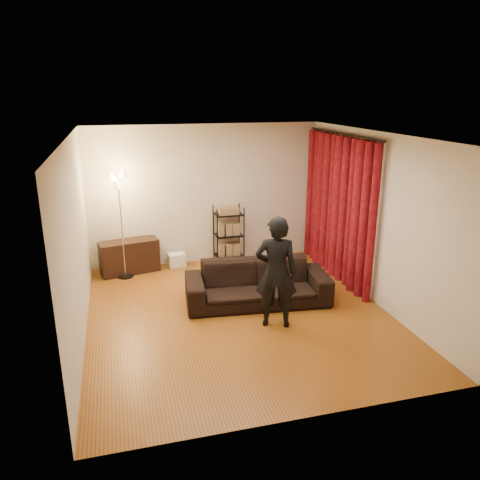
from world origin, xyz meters
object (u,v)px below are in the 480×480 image
object	(u,v)px
floor_lamp	(122,226)
storage_boxes	(177,260)
person	(276,272)
media_cabinet	(130,257)
sofa	(257,283)
wire_shelf	(229,235)

from	to	relation	value
floor_lamp	storage_boxes	bearing A→B (deg)	16.17
person	media_cabinet	world-z (taller)	person
storage_boxes	person	bearing A→B (deg)	-68.68
sofa	wire_shelf	size ratio (longest dim) A/B	1.97
sofa	storage_boxes	xyz separation A→B (m)	(-1.04, 1.96, -0.20)
media_cabinet	floor_lamp	xyz separation A→B (m)	(-0.10, -0.22, 0.67)
person	media_cabinet	size ratio (longest dim) A/B	1.54
wire_shelf	storage_boxes	bearing A→B (deg)	157.06
person	storage_boxes	xyz separation A→B (m)	(-1.08, 2.76, -0.69)
storage_boxes	wire_shelf	world-z (taller)	wire_shelf
sofa	person	bearing A→B (deg)	-82.02
sofa	floor_lamp	xyz separation A→B (m)	(-2.04, 1.68, 0.65)
wire_shelf	media_cabinet	bearing A→B (deg)	160.61
sofa	media_cabinet	size ratio (longest dim) A/B	2.14
sofa	wire_shelf	world-z (taller)	wire_shelf
sofa	media_cabinet	xyz separation A→B (m)	(-1.94, 1.89, -0.02)
wire_shelf	floor_lamp	size ratio (longest dim) A/B	0.59
sofa	person	xyz separation A→B (m)	(0.03, -0.79, 0.49)
sofa	wire_shelf	distance (m)	1.92
person	floor_lamp	xyz separation A→B (m)	(-2.07, 2.47, 0.15)
sofa	floor_lamp	bearing A→B (deg)	146.25
person	storage_boxes	distance (m)	3.04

